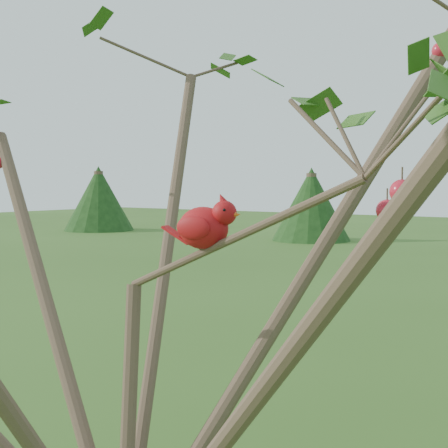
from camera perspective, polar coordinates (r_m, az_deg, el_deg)
name	(u,v)px	position (r m, az deg, el deg)	size (l,w,h in m)	color
crabapple_tree	(119,216)	(1.35, -9.62, 0.73)	(2.35, 2.05, 2.95)	#453525
cardinal	(206,226)	(1.33, -1.67, -0.16)	(0.19, 0.10, 0.13)	red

